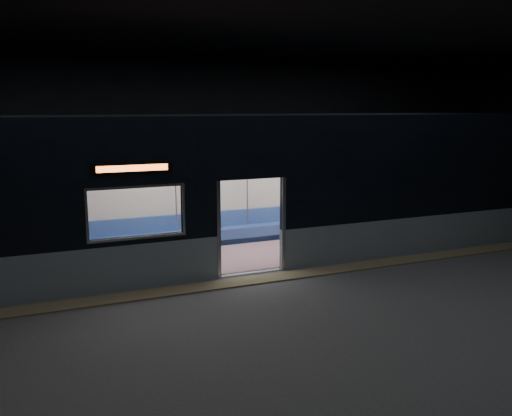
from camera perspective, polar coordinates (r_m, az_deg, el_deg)
station_floor at (r=10.81m, az=1.66°, el=-8.46°), size 24.00×14.00×0.01m
station_envelope at (r=10.21m, az=1.77°, el=11.38°), size 24.00×14.00×5.00m
tactile_strip at (r=11.28m, az=0.49°, el=-7.53°), size 22.80×0.50×0.03m
metro_car at (r=12.68m, az=-3.09°, el=2.98°), size 18.00×3.04×3.35m
passenger at (r=15.53m, az=9.83°, el=0.21°), size 0.36×0.62×1.28m
handbag at (r=15.38m, az=10.17°, el=-0.32°), size 0.27×0.24×0.12m
transit_map at (r=15.17m, az=6.07°, el=2.75°), size 0.97×0.03×0.63m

